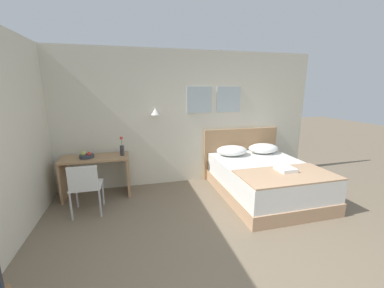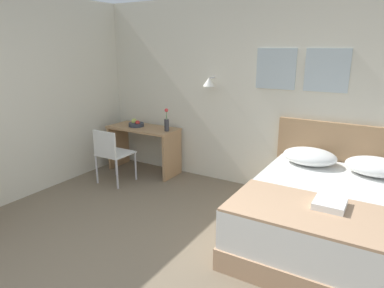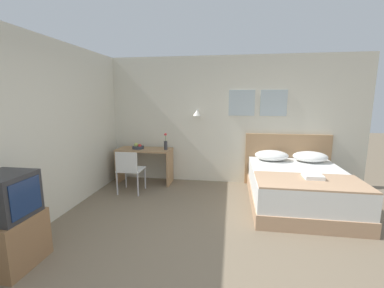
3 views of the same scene
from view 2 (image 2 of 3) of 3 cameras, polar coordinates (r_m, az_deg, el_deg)
name	(u,v)px [view 2 (image 2 of 3)]	position (r m, az deg, el deg)	size (l,w,h in m)	color
wall_back	(251,95)	(4.87, 9.76, 8.05)	(5.63, 0.31, 2.65)	beige
bed	(326,217)	(3.83, 21.41, -11.31)	(1.56, 1.99, 0.60)	tan
headboard	(343,166)	(4.69, 23.93, -3.38)	(1.68, 0.06, 1.08)	#A87F56
pillow_left	(310,156)	(4.39, 19.00, -1.96)	(0.63, 0.48, 0.20)	white
pillow_right	(375,167)	(4.32, 28.26, -3.33)	(0.63, 0.48, 0.20)	white
throw_blanket	(317,212)	(3.18, 20.11, -10.62)	(1.51, 0.80, 0.02)	tan
folded_towel_near_foot	(330,204)	(3.28, 21.99, -9.19)	(0.26, 0.29, 0.06)	white
desk	(144,141)	(5.57, -8.05, 0.53)	(1.14, 0.52, 0.74)	#A87F56
desk_chair	(111,152)	(5.14, -13.38, -1.23)	(0.45, 0.45, 0.83)	white
fruit_bowl	(136,124)	(5.59, -9.31, 3.32)	(0.24, 0.24, 0.12)	#333842
flower_vase	(167,123)	(5.20, -4.25, 3.54)	(0.07, 0.07, 0.35)	#333338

